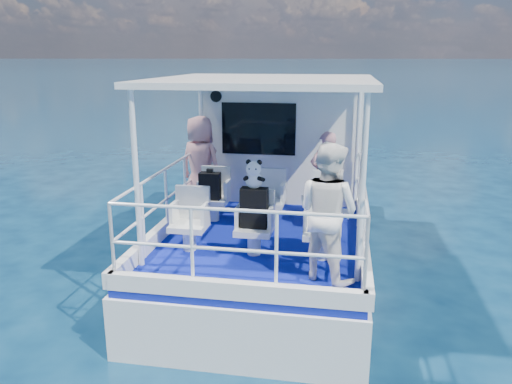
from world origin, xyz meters
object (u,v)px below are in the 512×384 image
(passenger_port_fwd, at_px, (200,164))
(backpack_center, at_px, (254,208))
(passenger_stbd_aft, at_px, (328,212))
(panda, at_px, (254,174))

(passenger_port_fwd, height_order, backpack_center, passenger_port_fwd)
(passenger_stbd_aft, xyz_separation_m, panda, (-0.98, 0.61, 0.27))
(passenger_port_fwd, xyz_separation_m, passenger_stbd_aft, (2.22, -2.40, 0.01))
(backpack_center, height_order, panda, panda)
(passenger_port_fwd, relative_size, panda, 4.36)
(passenger_stbd_aft, distance_m, panda, 1.18)
(backpack_center, bearing_deg, panda, 112.58)
(panda, bearing_deg, passenger_port_fwd, 124.80)
(passenger_stbd_aft, height_order, backpack_center, passenger_stbd_aft)
(passenger_port_fwd, distance_m, backpack_center, 2.20)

